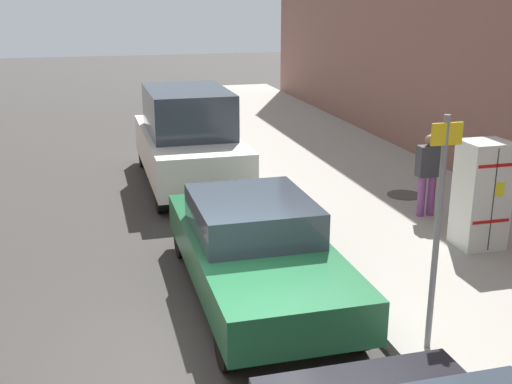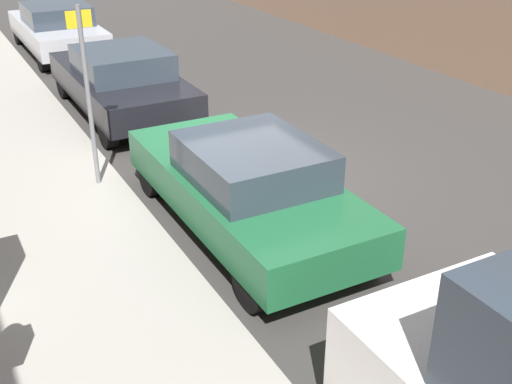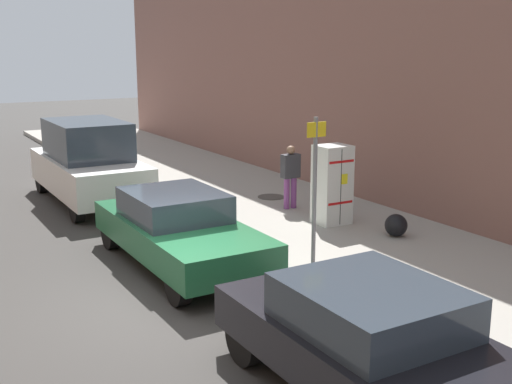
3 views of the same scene
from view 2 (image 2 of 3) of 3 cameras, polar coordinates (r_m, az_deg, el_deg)
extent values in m
plane|color=#383533|center=(10.70, -0.95, 1.56)|extent=(80.00, 80.00, 0.00)
cylinder|color=slate|center=(9.84, -14.65, 7.98)|extent=(0.07, 0.07, 2.72)
cube|color=yellow|center=(9.58, -15.49, 14.59)|extent=(0.36, 0.02, 0.24)
cube|color=#1E6038|center=(8.80, -0.97, 0.15)|extent=(1.81, 4.50, 0.55)
cube|color=#2D3842|center=(8.40, -0.29, 2.77)|extent=(1.59, 1.89, 0.50)
cylinder|color=black|center=(10.05, -9.32, 1.53)|extent=(0.22, 0.65, 0.65)
cylinder|color=black|center=(10.59, -1.41, 3.22)|extent=(0.22, 0.65, 0.65)
cylinder|color=black|center=(7.34, -0.30, -8.16)|extent=(0.22, 0.65, 0.65)
cylinder|color=black|center=(8.07, 9.52, -5.09)|extent=(0.22, 0.65, 0.65)
cube|color=black|center=(13.64, -11.91, 9.32)|extent=(1.88, 4.54, 0.55)
cube|color=#2D3842|center=(13.29, -11.82, 11.24)|extent=(1.65, 1.91, 0.50)
cylinder|color=black|center=(15.10, -16.70, 9.32)|extent=(0.22, 0.69, 0.69)
cylinder|color=black|center=(15.48, -10.82, 10.37)|extent=(0.22, 0.69, 0.69)
cylinder|color=black|center=(11.99, -13.06, 5.45)|extent=(0.22, 0.69, 0.69)
cylinder|color=black|center=(12.47, -5.90, 6.81)|extent=(0.22, 0.69, 0.69)
cube|color=silver|center=(19.09, -17.26, 13.46)|extent=(1.82, 4.52, 0.55)
cube|color=#2D3842|center=(18.77, -17.32, 14.90)|extent=(1.60, 1.90, 0.50)
cylinder|color=black|center=(20.64, -20.35, 13.13)|extent=(0.22, 0.65, 0.65)
cylinder|color=black|center=(20.91, -16.07, 13.88)|extent=(0.22, 0.65, 0.65)
cylinder|color=black|center=(17.40, -18.43, 11.19)|extent=(0.22, 0.65, 0.65)
cylinder|color=black|center=(17.72, -13.43, 12.06)|extent=(0.22, 0.65, 0.65)
camera|label=1|loc=(16.05, -8.09, 24.63)|focal=45.00mm
camera|label=3|loc=(19.28, -3.72, 24.80)|focal=45.00mm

